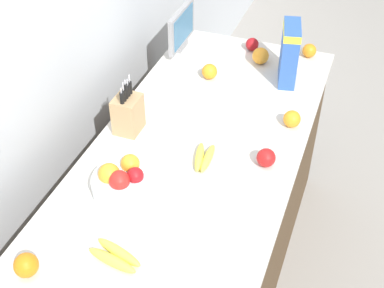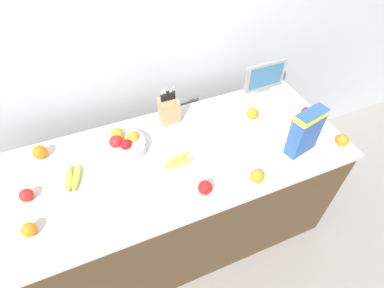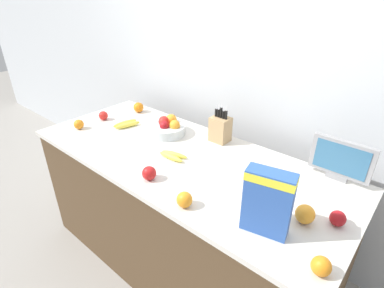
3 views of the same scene
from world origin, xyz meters
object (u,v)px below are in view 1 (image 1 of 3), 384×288
Objects in this scene: banana_bunch_left at (204,157)px; fruit_bowl at (125,181)px; knife_block at (128,113)px; orange_mid_right at (261,56)px; orange_front_left at (292,119)px; orange_near_bowl at (26,265)px; cereal_box at (290,51)px; apple_middle at (266,158)px; orange_back_center at (210,71)px; small_monitor at (182,28)px; orange_front_right at (309,51)px; apple_rear at (253,44)px; banana_bunch_right at (116,256)px.

fruit_bowl is at bearing 140.15° from banana_bunch_left.
knife_block is 3.02× the size of orange_mid_right.
orange_front_left is 0.94× the size of orange_near_bowl.
cereal_box reaches higher than orange_mid_right.
knife_block is 0.62m from apple_middle.
orange_back_center is at bearing 62.24° from orange_front_left.
cereal_box is (-0.11, -0.60, 0.04)m from small_monitor.
banana_bunch_left is 2.49× the size of orange_front_right.
cereal_box is 4.24× the size of apple_rear.
orange_back_center is 0.89× the size of orange_mid_right.
small_monitor is 0.93m from banana_bunch_left.
banana_bunch_left is at bearing 104.10° from apple_middle.
orange_front_left is (-0.36, -0.10, -0.12)m from cereal_box.
orange_front_left is at bearing -30.67° from orange_near_bowl.
orange_near_bowl is at bearing 121.02° from banana_bunch_right.
orange_back_center reaches higher than orange_front_right.
cereal_box is 1.62× the size of banana_bunch_left.
cereal_box reaches higher than fruit_bowl.
knife_block is 0.92m from apple_rear.
banana_bunch_left is at bearing 140.96° from orange_front_left.
orange_front_left is 0.53m from orange_back_center.
apple_rear is 0.30m from orange_front_right.
apple_rear is at bearing 29.81° from orange_front_left.
orange_front_left is at bearing -124.06° from small_monitor.
banana_bunch_right is 1.53m from apple_rear.
apple_rear is (0.88, 0.30, -0.00)m from apple_middle.
orange_mid_right reaches higher than orange_front_left.
orange_front_left is at bearing -67.60° from knife_block.
small_monitor is at bearing 89.81° from orange_mid_right.
cereal_box is (0.64, -0.56, 0.07)m from knife_block.
orange_front_right is 0.85× the size of orange_mid_right.
small_monitor is 0.44m from orange_mid_right.
banana_bunch_left is 2.22× the size of orange_near_bowl.
cereal_box reaches higher than apple_middle.
fruit_bowl is 3.45× the size of apple_middle.
banana_bunch_left is at bearing 178.51° from orange_mid_right.
knife_block is 0.97× the size of fruit_bowl.
fruit_bowl is at bearing 140.61° from orange_front_left.
orange_near_bowl reaches higher than apple_middle.
apple_middle is at bearing -75.90° from banana_bunch_left.
apple_rear is (0.86, -0.32, -0.05)m from knife_block.
fruit_bowl is 3.11× the size of orange_mid_right.
banana_bunch_left is 1.01m from orange_front_right.
banana_bunch_right is 2.58× the size of apple_middle.
apple_middle is (-0.66, -0.06, -0.12)m from cereal_box.
apple_middle is 0.80m from orange_mid_right.
banana_bunch_right is 2.61× the size of orange_back_center.
banana_bunch_right is at bearing 154.64° from cereal_box.
knife_block reaches higher than orange_front_left.
cereal_box is 1.48× the size of banana_bunch_right.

